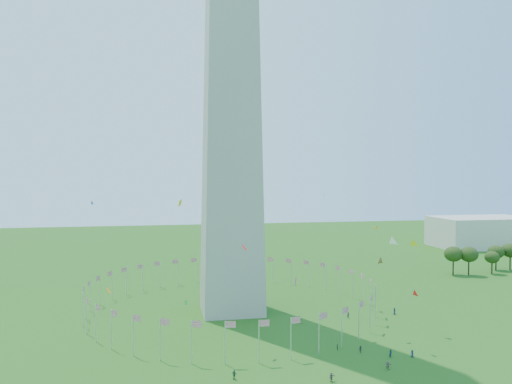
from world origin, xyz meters
The scene contains 7 objects.
ground centered at (0.00, 0.00, 0.00)m, with size 600.00×600.00×0.00m, color #1D5012.
washington_monument centered at (0.00, 50.00, 84.50)m, with size 16.80×16.80×169.00m, color #B0AB9D, non-canonical shape.
flag_ring centered at (0.00, 50.00, 4.50)m, with size 80.24×80.24×9.00m.
gov_building_east_a centered at (150.00, 150.00, 8.00)m, with size 50.00×30.00×16.00m, color beige.
crowd centered at (4.92, 1.02, 0.87)m, with size 84.65×78.01×1.93m.
kites_aloft centered at (19.42, 24.03, 19.62)m, with size 101.52×76.91×34.88m.
tree_line_east centered at (112.00, 85.22, 5.07)m, with size 53.36×15.83×10.84m.
Camera 1 is at (-19.81, -89.39, 38.87)m, focal length 35.00 mm.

